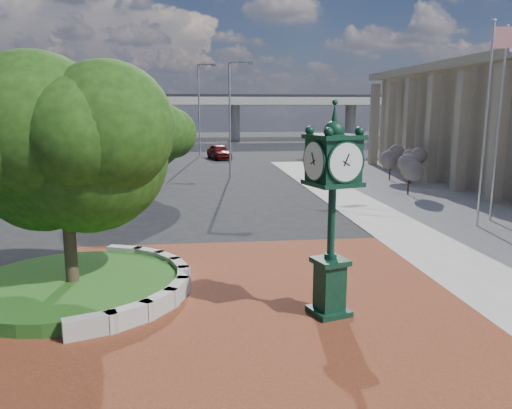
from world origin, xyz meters
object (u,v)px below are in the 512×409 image
(parked_car, at_px, (219,152))
(street_lamp_far, at_px, (201,103))
(post_clock, at_px, (332,203))
(street_lamp_near, at_px, (232,110))
(flagpole_b, at_px, (499,124))
(flagpole_a, at_px, (486,124))

(parked_car, height_order, street_lamp_far, street_lamp_far)
(post_clock, distance_m, street_lamp_near, 27.99)
(post_clock, relative_size, parked_car, 1.18)
(parked_car, relative_size, flagpole_b, 0.51)
(post_clock, bearing_deg, flagpole_b, 43.15)
(street_lamp_near, bearing_deg, post_clock, -88.95)
(flagpole_a, bearing_deg, flagpole_b, 38.84)
(post_clock, bearing_deg, street_lamp_far, 93.49)
(street_lamp_near, distance_m, street_lamp_far, 18.16)
(parked_car, relative_size, flagpole_a, 0.51)
(post_clock, bearing_deg, street_lamp_near, 91.05)
(post_clock, relative_size, flagpole_b, 0.60)
(post_clock, height_order, flagpole_b, flagpole_b)
(post_clock, relative_size, street_lamp_far, 0.53)
(flagpole_b, height_order, street_lamp_near, flagpole_b)
(parked_car, height_order, flagpole_a, flagpole_a)
(flagpole_b, height_order, street_lamp_far, street_lamp_far)
(street_lamp_far, bearing_deg, flagpole_a, -71.83)
(post_clock, relative_size, flagpole_a, 0.60)
(flagpole_b, bearing_deg, parked_car, 110.25)
(post_clock, xyz_separation_m, street_lamp_near, (-0.51, 27.90, 2.22))
(street_lamp_far, bearing_deg, street_lamp_near, -82.76)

